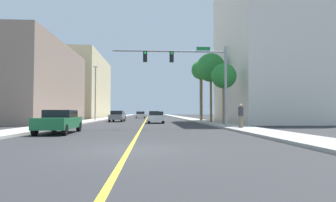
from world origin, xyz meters
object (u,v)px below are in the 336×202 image
object	(u,v)px
car_gray	(117,116)
car_green	(59,121)
car_silver	(140,115)
car_yellow	(155,115)
palm_far	(201,71)
car_blue	(120,115)
traffic_signal_mast	(192,68)
palm_near	(224,77)
car_white	(156,117)
street_lamp	(95,90)
pedestrian	(241,116)
palm_mid	(211,68)

from	to	relation	value
car_gray	car_green	size ratio (longest dim) A/B	0.97
car_silver	car_green	world-z (taller)	car_green
car_gray	car_yellow	distance (m)	8.47
palm_far	car_blue	world-z (taller)	palm_far
traffic_signal_mast	car_silver	size ratio (longest dim) A/B	2.06
palm_near	car_blue	bearing A→B (deg)	118.37
car_white	car_green	bearing A→B (deg)	-111.15
street_lamp	palm_near	size ratio (longest dim) A/B	1.25
car_blue	palm_near	bearing A→B (deg)	117.30
palm_near	car_blue	world-z (taller)	palm_near
palm_near	car_yellow	xyz separation A→B (m)	(-6.58, 17.83, -4.04)
traffic_signal_mast	pedestrian	size ratio (longest dim) A/B	5.16
car_white	car_silver	xyz separation A→B (m)	(-2.83, 27.70, 0.01)
street_lamp	car_white	bearing A→B (deg)	-36.51
car_white	car_silver	world-z (taller)	car_silver
car_gray	car_yellow	world-z (taller)	car_gray
car_blue	pedestrian	distance (m)	32.59
car_yellow	car_white	bearing A→B (deg)	-87.72
street_lamp	car_yellow	bearing A→B (deg)	35.66
traffic_signal_mast	car_silver	world-z (taller)	traffic_signal_mast
traffic_signal_mast	palm_far	distance (m)	18.36
car_yellow	pedestrian	size ratio (longest dim) A/B	2.40
palm_far	car_blue	bearing A→B (deg)	139.56
street_lamp	car_gray	distance (m)	4.80
traffic_signal_mast	palm_mid	distance (m)	12.27
street_lamp	car_blue	xyz separation A→B (m)	(2.14, 11.51, -3.60)
palm_near	traffic_signal_mast	bearing A→B (deg)	-127.30
palm_far	pedestrian	world-z (taller)	palm_far
street_lamp	car_white	size ratio (longest dim) A/B	1.80
car_white	pedestrian	xyz separation A→B (m)	(6.03, -12.63, 0.31)
palm_near	pedestrian	size ratio (longest dim) A/B	3.39
car_yellow	pedestrian	world-z (taller)	pedestrian
palm_mid	pedestrian	size ratio (longest dim) A/B	4.70
street_lamp	pedestrian	xyz separation A→B (m)	(14.27, -18.73, -3.28)
car_blue	car_yellow	size ratio (longest dim) A/B	1.08
traffic_signal_mast	car_gray	size ratio (longest dim) A/B	2.08
palm_near	palm_mid	xyz separation A→B (m)	(0.07, 6.32, 1.86)
pedestrian	car_silver	bearing A→B (deg)	93.56
palm_far	car_gray	bearing A→B (deg)	-172.38
palm_near	palm_far	xyz separation A→B (m)	(0.01, 12.65, 2.34)
traffic_signal_mast	car_yellow	distance (m)	23.48
car_silver	pedestrian	world-z (taller)	pedestrian
traffic_signal_mast	car_gray	xyz separation A→B (m)	(-7.77, 16.22, -4.06)
car_blue	car_white	world-z (taller)	car_white
car_blue	car_yellow	xyz separation A→B (m)	(6.08, -5.61, 0.05)
car_yellow	palm_mid	bearing A→B (deg)	-57.79
traffic_signal_mast	car_yellow	xyz separation A→B (m)	(-2.67, 22.97, -4.07)
car_gray	palm_far	bearing A→B (deg)	8.98
car_silver	palm_mid	bearing A→B (deg)	-73.18
traffic_signal_mast	car_gray	distance (m)	18.44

